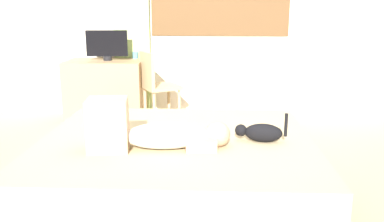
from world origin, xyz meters
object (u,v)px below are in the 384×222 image
desk (106,91)px  cup (135,55)px  tv_monitor (107,45)px  cat (261,132)px  chair_by_desk (156,83)px  bed (177,167)px  person_lying (152,132)px

desk → cup: cup is taller
tv_monitor → cup: tv_monitor is taller
cat → chair_by_desk: (-0.98, 1.87, -0.00)m
cup → chair_by_desk: (0.30, -0.41, -0.27)m
desk → cup: size_ratio=11.45×
cup → tv_monitor: bearing=-144.0°
bed → chair_by_desk: (-0.39, 1.81, 0.29)m
chair_by_desk → tv_monitor: bearing=161.7°
bed → desk: bearing=116.8°
desk → tv_monitor: size_ratio=1.87×
cup → cat: bearing=-60.7°
chair_by_desk → desk: bearing=162.7°
cat → cup: bearing=119.3°
bed → desk: size_ratio=2.20×
cat → tv_monitor: 2.62m
desk → tv_monitor: tv_monitor is taller
bed → cat: cat is taller
cat → chair_by_desk: size_ratio=0.41×
cat → cup: 2.62m
tv_monitor → cup: 0.39m
desk → chair_by_desk: chair_by_desk is taller
cup → bed: bearing=-72.7°
bed → person_lying: size_ratio=2.10×
person_lying → desk: (-0.87, 2.23, -0.19)m
bed → cup: bearing=107.3°
bed → desk: 2.25m
bed → tv_monitor: bearing=116.0°
person_lying → tv_monitor: 2.41m
tv_monitor → chair_by_desk: bearing=-18.3°
person_lying → tv_monitor: size_ratio=1.96×
cat → desk: 2.61m
bed → person_lying: 0.43m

